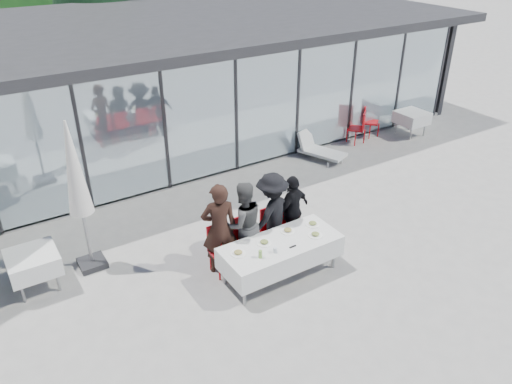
{
  "coord_description": "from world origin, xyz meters",
  "views": [
    {
      "loc": [
        -4.97,
        -6.43,
        5.95
      ],
      "look_at": [
        -0.15,
        1.2,
        0.99
      ],
      "focal_mm": 35.0,
      "sensor_mm": 36.0,
      "label": 1
    }
  ],
  "objects_px": {
    "dining_table": "(281,252)",
    "diner_chair_a": "(221,246)",
    "plate_c": "(288,230)",
    "spare_table_right": "(412,118)",
    "plate_d": "(313,224)",
    "spare_chair_b": "(360,126)",
    "spare_chair_a": "(368,119)",
    "diner_b": "(243,224)",
    "spare_table_left": "(33,262)",
    "folded_eyeglasses": "(293,247)",
    "diner_c": "(272,214)",
    "diner_chair_d": "(293,221)",
    "plate_b": "(264,242)",
    "diner_chair_b": "(244,238)",
    "diner_a": "(219,229)",
    "plate_a": "(238,253)",
    "juice_bottle": "(260,254)",
    "diner_chair_c": "(272,228)",
    "diner_d": "(293,211)",
    "lounger": "(317,148)",
    "plate_extra": "(315,235)",
    "market_umbrella": "(76,178)"
  },
  "relations": [
    {
      "from": "diner_a",
      "to": "diner_b",
      "type": "height_order",
      "value": "diner_a"
    },
    {
      "from": "diner_chair_c",
      "to": "lounger",
      "type": "distance_m",
      "value": 4.78
    },
    {
      "from": "plate_d",
      "to": "spare_table_left",
      "type": "height_order",
      "value": "plate_d"
    },
    {
      "from": "spare_chair_a",
      "to": "plate_b",
      "type": "bearing_deg",
      "value": -147.55
    },
    {
      "from": "market_umbrella",
      "to": "lounger",
      "type": "height_order",
      "value": "market_umbrella"
    },
    {
      "from": "diner_b",
      "to": "spare_table_left",
      "type": "height_order",
      "value": "diner_b"
    },
    {
      "from": "folded_eyeglasses",
      "to": "spare_chair_b",
      "type": "height_order",
      "value": "spare_chair_b"
    },
    {
      "from": "plate_extra",
      "to": "lounger",
      "type": "relative_size",
      "value": 0.19
    },
    {
      "from": "diner_chair_b",
      "to": "diner_c",
      "type": "height_order",
      "value": "diner_c"
    },
    {
      "from": "diner_chair_d",
      "to": "plate_a",
      "type": "xyz_separation_m",
      "value": [
        -1.67,
        -0.64,
        0.24
      ]
    },
    {
      "from": "plate_c",
      "to": "spare_table_right",
      "type": "xyz_separation_m",
      "value": [
        7.13,
        3.39,
        -0.22
      ]
    },
    {
      "from": "diner_chair_b",
      "to": "diner_chair_d",
      "type": "xyz_separation_m",
      "value": [
        1.17,
        0.0,
        0.0
      ]
    },
    {
      "from": "diner_chair_b",
      "to": "spare_table_right",
      "type": "distance_m",
      "value": 8.29
    },
    {
      "from": "diner_chair_c",
      "to": "diner_d",
      "type": "relative_size",
      "value": 0.63
    },
    {
      "from": "diner_chair_b",
      "to": "plate_extra",
      "type": "distance_m",
      "value": 1.39
    },
    {
      "from": "diner_chair_a",
      "to": "plate_a",
      "type": "height_order",
      "value": "diner_chair_a"
    },
    {
      "from": "plate_a",
      "to": "folded_eyeglasses",
      "type": "relative_size",
      "value": 1.97
    },
    {
      "from": "diner_chair_a",
      "to": "lounger",
      "type": "xyz_separation_m",
      "value": [
        4.8,
        3.1,
        -0.28
      ]
    },
    {
      "from": "diner_a",
      "to": "juice_bottle",
      "type": "height_order",
      "value": "diner_a"
    },
    {
      "from": "spare_table_left",
      "to": "diner_c",
      "type": "bearing_deg",
      "value": -17.12
    },
    {
      "from": "diner_chair_d",
      "to": "plate_d",
      "type": "height_order",
      "value": "diner_chair_d"
    },
    {
      "from": "plate_a",
      "to": "spare_chair_b",
      "type": "bearing_deg",
      "value": 30.92
    },
    {
      "from": "diner_chair_d",
      "to": "lounger",
      "type": "bearing_deg",
      "value": 44.75
    },
    {
      "from": "diner_chair_d",
      "to": "folded_eyeglasses",
      "type": "distance_m",
      "value": 1.24
    },
    {
      "from": "dining_table",
      "to": "plate_a",
      "type": "height_order",
      "value": "plate_a"
    },
    {
      "from": "diner_a",
      "to": "spare_table_right",
      "type": "distance_m",
      "value": 8.78
    },
    {
      "from": "spare_table_left",
      "to": "spare_table_right",
      "type": "distance_m",
      "value": 11.49
    },
    {
      "from": "diner_chair_a",
      "to": "spare_table_left",
      "type": "distance_m",
      "value": 3.36
    },
    {
      "from": "dining_table",
      "to": "spare_table_left",
      "type": "xyz_separation_m",
      "value": [
        -3.95,
        2.08,
        0.02
      ]
    },
    {
      "from": "diner_chair_a",
      "to": "plate_extra",
      "type": "relative_size",
      "value": 3.54
    },
    {
      "from": "dining_table",
      "to": "diner_chair_a",
      "type": "relative_size",
      "value": 2.32
    },
    {
      "from": "diner_d",
      "to": "spare_table_left",
      "type": "height_order",
      "value": "diner_d"
    },
    {
      "from": "diner_a",
      "to": "diner_chair_a",
      "type": "relative_size",
      "value": 1.9
    },
    {
      "from": "plate_b",
      "to": "spare_chair_a",
      "type": "bearing_deg",
      "value": 32.45
    },
    {
      "from": "diner_chair_c",
      "to": "diner_chair_d",
      "type": "height_order",
      "value": "same"
    },
    {
      "from": "diner_chair_d",
      "to": "spare_table_right",
      "type": "bearing_deg",
      "value": 23.41
    },
    {
      "from": "spare_table_left",
      "to": "spare_chair_a",
      "type": "height_order",
      "value": "spare_chair_a"
    },
    {
      "from": "spare_chair_a",
      "to": "spare_chair_b",
      "type": "height_order",
      "value": "same"
    },
    {
      "from": "dining_table",
      "to": "folded_eyeglasses",
      "type": "height_order",
      "value": "folded_eyeglasses"
    },
    {
      "from": "plate_c",
      "to": "plate_extra",
      "type": "relative_size",
      "value": 1.0
    },
    {
      "from": "diner_b",
      "to": "diner_chair_d",
      "type": "relative_size",
      "value": 1.77
    },
    {
      "from": "spare_table_right",
      "to": "juice_bottle",
      "type": "bearing_deg",
      "value": -154.57
    },
    {
      "from": "plate_extra",
      "to": "spare_chair_a",
      "type": "xyz_separation_m",
      "value": [
        5.58,
        4.44,
        -0.24
      ]
    },
    {
      "from": "diner_d",
      "to": "market_umbrella",
      "type": "xyz_separation_m",
      "value": [
        -3.75,
        1.43,
        1.16
      ]
    },
    {
      "from": "diner_a",
      "to": "juice_bottle",
      "type": "distance_m",
      "value": 1.01
    },
    {
      "from": "plate_a",
      "to": "spare_table_left",
      "type": "xyz_separation_m",
      "value": [
        -3.1,
        1.98,
        -0.22
      ]
    },
    {
      "from": "diner_chair_a",
      "to": "spare_chair_b",
      "type": "relative_size",
      "value": 1.0
    },
    {
      "from": "spare_chair_a",
      "to": "spare_table_right",
      "type": "bearing_deg",
      "value": -29.13
    },
    {
      "from": "plate_c",
      "to": "diner_a",
      "type": "bearing_deg",
      "value": 155.0
    },
    {
      "from": "plate_d",
      "to": "spare_chair_b",
      "type": "height_order",
      "value": "spare_chair_b"
    }
  ]
}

